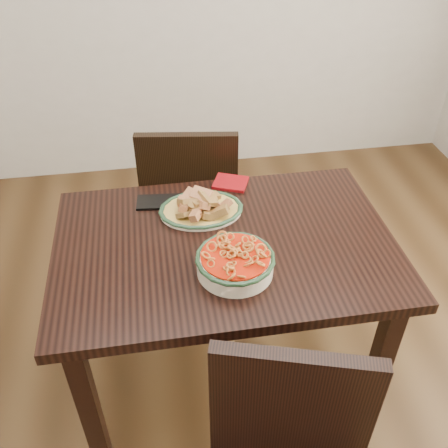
{
  "coord_description": "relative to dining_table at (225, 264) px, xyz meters",
  "views": [
    {
      "loc": [
        -0.33,
        -1.28,
        1.84
      ],
      "look_at": [
        -0.12,
        0.01,
        0.81
      ],
      "focal_mm": 40.0,
      "sensor_mm": 36.0,
      "label": 1
    }
  ],
  "objects": [
    {
      "name": "floor",
      "position": [
        0.12,
        0.01,
        -0.65
      ],
      "size": [
        3.5,
        3.5,
        0.0
      ],
      "primitive_type": "plane",
      "color": "#362311",
      "rests_on": "ground"
    },
    {
      "name": "dining_table",
      "position": [
        0.0,
        0.0,
        0.0
      ],
      "size": [
        1.15,
        0.76,
        0.75
      ],
      "color": "black",
      "rests_on": "ground"
    },
    {
      "name": "chair_far",
      "position": [
        -0.06,
        0.62,
        -0.15
      ],
      "size": [
        0.47,
        0.47,
        0.89
      ],
      "rotation": [
        0.0,
        0.0,
        3.0
      ],
      "color": "black",
      "rests_on": "ground"
    },
    {
      "name": "fish_plate",
      "position": [
        -0.06,
        0.18,
        0.15
      ],
      "size": [
        0.3,
        0.23,
        0.11
      ],
      "color": "silver",
      "rests_on": "dining_table"
    },
    {
      "name": "noodle_bowl",
      "position": [
        0.01,
        -0.15,
        0.15
      ],
      "size": [
        0.25,
        0.25,
        0.08
      ],
      "color": "#EEE5C9",
      "rests_on": "dining_table"
    },
    {
      "name": "smartphone",
      "position": [
        -0.2,
        0.26,
        0.11
      ],
      "size": [
        0.18,
        0.11,
        0.01
      ],
      "primitive_type": "cube",
      "rotation": [
        0.0,
        0.0,
        -0.09
      ],
      "color": "black",
      "rests_on": "dining_table"
    },
    {
      "name": "napkin",
      "position": [
        0.08,
        0.34,
        0.11
      ],
      "size": [
        0.16,
        0.15,
        0.01
      ],
      "primitive_type": "cube",
      "rotation": [
        0.0,
        0.0,
        -0.4
      ],
      "color": "maroon",
      "rests_on": "dining_table"
    }
  ]
}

